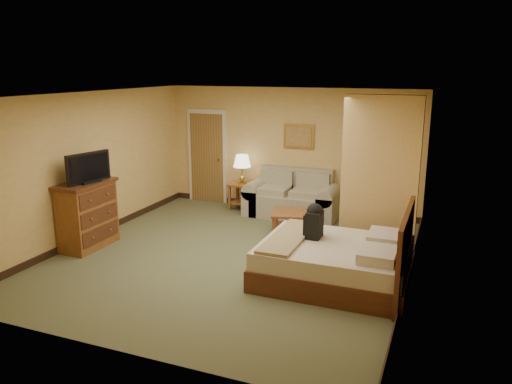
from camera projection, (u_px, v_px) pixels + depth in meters
The scene contains 17 objects.
floor at pixel (232, 257), 8.14m from camera, with size 6.00×6.00×0.00m, color brown.
ceiling at pixel (231, 95), 7.50m from camera, with size 6.00×6.00×0.00m, color white.
back_wall at pixel (290, 150), 10.52m from camera, with size 5.50×0.02×2.60m, color tan.
left_wall at pixel (90, 166), 8.80m from camera, with size 0.02×6.00×2.60m, color tan.
right_wall at pixel (414, 195), 6.83m from camera, with size 0.02×6.00×2.60m, color tan.
partition at pixel (379, 178), 7.88m from camera, with size 1.20×0.15×2.60m, color tan.
door at pixel (207, 157), 11.25m from camera, with size 0.94×0.16×2.10m.
baseboard at pixel (289, 207), 10.82m from camera, with size 5.50×0.02×0.12m, color black.
loveseat at pixel (292, 201), 10.32m from camera, with size 1.90×0.88×0.96m.
side_table at pixel (242, 192), 10.78m from camera, with size 0.52×0.52×0.58m.
table_lamp at pixel (242, 162), 10.61m from camera, with size 0.37×0.37×0.62m.
coffee_table at pixel (291, 218), 9.13m from camera, with size 0.82×0.82×0.44m.
wall_picture at pixel (299, 137), 10.36m from camera, with size 0.66×0.04×0.51m.
dresser at pixel (88, 215), 8.45m from camera, with size 0.56×1.07×1.14m.
tv at pixel (88, 168), 8.22m from camera, with size 0.28×0.82×0.51m.
bed at pixel (339, 261), 7.11m from camera, with size 2.10×1.79×1.16m.
backpack at pixel (315, 220), 7.28m from camera, with size 0.24×0.30×0.52m.
Camera 1 is at (3.18, -6.95, 3.01)m, focal length 35.00 mm.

